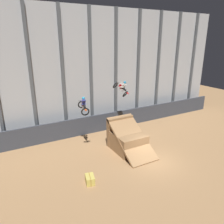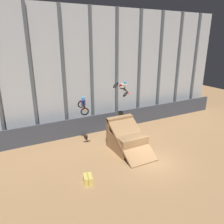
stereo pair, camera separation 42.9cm
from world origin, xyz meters
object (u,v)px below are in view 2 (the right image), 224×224
(rider_bike_left_air, at_px, (83,106))
(hay_bale_trackside, at_px, (88,179))
(dirt_ramp, at_px, (126,139))
(rider_bike_right_air, at_px, (122,88))

(rider_bike_left_air, xyz_separation_m, hay_bale_trackside, (-1.65, -4.89, -3.93))
(rider_bike_left_air, bearing_deg, dirt_ramp, -18.24)
(dirt_ramp, height_order, hay_bale_trackside, dirt_ramp)
(dirt_ramp, relative_size, rider_bike_left_air, 2.45)
(rider_bike_right_air, bearing_deg, dirt_ramp, -142.73)
(rider_bike_right_air, distance_m, hay_bale_trackside, 10.16)
(dirt_ramp, relative_size, hay_bale_trackside, 4.51)
(dirt_ramp, height_order, rider_bike_left_air, rider_bike_left_air)
(dirt_ramp, xyz_separation_m, rider_bike_right_air, (1.34, 3.20, 4.02))
(hay_bale_trackside, bearing_deg, rider_bike_left_air, 71.35)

